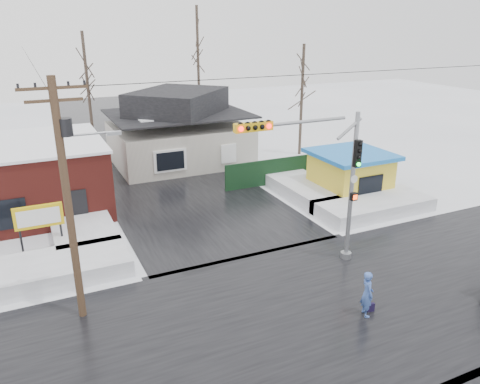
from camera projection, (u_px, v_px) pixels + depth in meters
name	position (u px, v px, depth m)	size (l,w,h in m)	color
ground	(309.00, 312.00, 18.16)	(120.00, 120.00, 0.00)	white
road_ns	(309.00, 312.00, 18.15)	(10.00, 120.00, 0.02)	black
road_ew	(309.00, 312.00, 18.15)	(120.00, 10.00, 0.02)	black
snowbank_nw	(47.00, 270.00, 20.39)	(7.00, 3.00, 0.80)	white
snowbank_ne	(373.00, 206.00, 27.57)	(7.00, 3.00, 0.80)	white
snowbank_nside_w	(80.00, 221.00, 25.44)	(3.00, 8.00, 0.80)	white
snowbank_nside_e	(299.00, 185.00, 31.03)	(3.00, 8.00, 0.80)	white
traffic_signal	(324.00, 172.00, 20.10)	(6.05, 0.68, 7.00)	gray
utility_pole	(68.00, 190.00, 16.23)	(3.15, 0.44, 9.00)	#382619
marquee_sign	(39.00, 218.00, 21.99)	(2.20, 0.21, 2.55)	black
house	(179.00, 130.00, 36.78)	(10.40, 8.40, 5.76)	beige
kiosk	(350.00, 174.00, 29.95)	(4.60, 4.60, 2.88)	yellow
fence	(278.00, 171.00, 32.36)	(8.00, 0.12, 1.80)	black
tree_far_left	(85.00, 59.00, 35.97)	(3.00, 3.00, 10.00)	#332821
tree_far_mid	(197.00, 35.00, 41.12)	(3.00, 3.00, 12.00)	#332821
tree_far_right	(303.00, 68.00, 37.52)	(3.00, 3.00, 9.00)	#332821
pedestrian	(367.00, 294.00, 17.65)	(0.67, 0.44, 1.85)	#3C5BA9
shopping_bag	(371.00, 308.00, 18.12)	(0.28, 0.12, 0.35)	black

